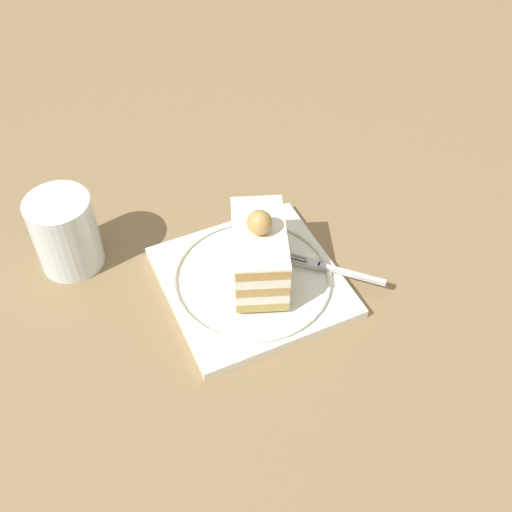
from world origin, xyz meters
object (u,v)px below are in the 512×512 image
(cake_slice, at_px, (259,252))
(fork, at_px, (331,268))
(drink_glass_near, at_px, (66,236))
(dessert_plate, at_px, (256,279))

(cake_slice, distance_m, fork, 0.09)
(fork, xyz_separation_m, drink_glass_near, (0.09, 0.28, 0.02))
(dessert_plate, relative_size, fork, 2.17)
(dessert_plate, xyz_separation_m, drink_glass_near, (0.08, 0.20, 0.03))
(dessert_plate, relative_size, drink_glass_near, 2.46)
(cake_slice, bearing_deg, drink_glass_near, 69.34)
(drink_glass_near, bearing_deg, fork, -107.28)
(fork, bearing_deg, cake_slice, 82.06)
(dessert_plate, xyz_separation_m, cake_slice, (0.00, -0.00, 0.04))
(drink_glass_near, bearing_deg, dessert_plate, -111.22)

